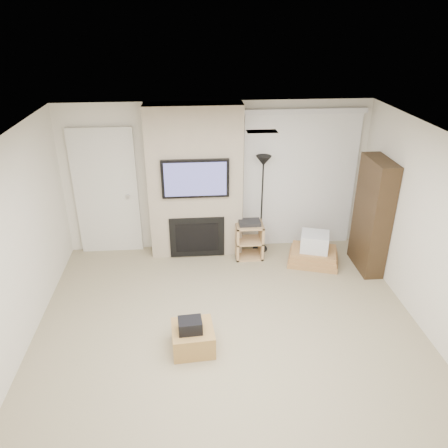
{
  "coord_description": "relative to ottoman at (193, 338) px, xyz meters",
  "views": [
    {
      "loc": [
        -0.45,
        -4.06,
        3.72
      ],
      "look_at": [
        0.0,
        1.2,
        1.15
      ],
      "focal_mm": 35.0,
      "sensor_mm": 36.0,
      "label": 1
    }
  ],
  "objects": [
    {
      "name": "floor",
      "position": [
        0.47,
        -0.11,
        -0.15
      ],
      "size": [
        5.0,
        5.5,
        0.0
      ],
      "primitive_type": "cube",
      "color": "tan",
      "rests_on": "ground"
    },
    {
      "name": "ceiling",
      "position": [
        0.47,
        -0.11,
        2.35
      ],
      "size": [
        5.0,
        5.5,
        0.0
      ],
      "primitive_type": "cube",
      "color": "white",
      "rests_on": "wall_back"
    },
    {
      "name": "wall_back",
      "position": [
        0.47,
        2.64,
        1.1
      ],
      "size": [
        5.0,
        0.0,
        2.5
      ],
      "primitive_type": "cube",
      "rotation": [
        1.57,
        0.0,
        0.0
      ],
      "color": "silver",
      "rests_on": "ground"
    },
    {
      "name": "hvac_vent",
      "position": [
        0.87,
        0.69,
        2.35
      ],
      "size": [
        0.35,
        0.18,
        0.01
      ],
      "primitive_type": "cube",
      "color": "silver",
      "rests_on": "ceiling"
    },
    {
      "name": "ottoman",
      "position": [
        0.0,
        0.0,
        0.0
      ],
      "size": [
        0.53,
        0.53,
        0.3
      ],
      "primitive_type": "cube",
      "rotation": [
        0.0,
        0.0,
        0.07
      ],
      "color": "#AB7F43",
      "rests_on": "floor"
    },
    {
      "name": "black_bag",
      "position": [
        -0.03,
        -0.04,
        0.23
      ],
      "size": [
        0.3,
        0.24,
        0.16
      ],
      "primitive_type": "cube",
      "rotation": [
        0.0,
        0.0,
        0.07
      ],
      "color": "black",
      "rests_on": "ottoman"
    },
    {
      "name": "fireplace_wall",
      "position": [
        0.12,
        2.42,
        1.09
      ],
      "size": [
        1.5,
        0.47,
        2.5
      ],
      "color": "tan",
      "rests_on": "floor"
    },
    {
      "name": "entry_door",
      "position": [
        -1.33,
        2.6,
        0.9
      ],
      "size": [
        1.02,
        0.11,
        2.14
      ],
      "color": "silver",
      "rests_on": "floor"
    },
    {
      "name": "vertical_blinds",
      "position": [
        1.87,
        2.58,
        1.12
      ],
      "size": [
        1.98,
        0.1,
        2.37
      ],
      "color": "silver",
      "rests_on": "floor"
    },
    {
      "name": "floor_lamp",
      "position": [
        1.21,
        2.39,
        1.17
      ],
      "size": [
        0.25,
        0.25,
        1.68
      ],
      "color": "black",
      "rests_on": "floor"
    },
    {
      "name": "av_stand",
      "position": [
        0.98,
        2.17,
        0.2
      ],
      "size": [
        0.45,
        0.38,
        0.66
      ],
      "color": "tan",
      "rests_on": "floor"
    },
    {
      "name": "box_stack",
      "position": [
        2.01,
        1.87,
        0.05
      ],
      "size": [
        0.93,
        0.81,
        0.53
      ],
      "color": "#B7814B",
      "rests_on": "floor"
    },
    {
      "name": "bookshelf",
      "position": [
        2.81,
        1.69,
        0.75
      ],
      "size": [
        0.3,
        0.8,
        1.8
      ],
      "color": "black",
      "rests_on": "floor"
    }
  ]
}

